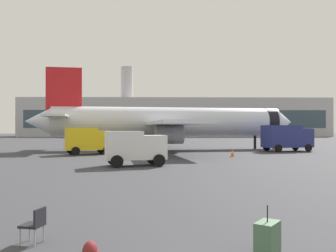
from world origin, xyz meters
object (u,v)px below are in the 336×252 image
object	(u,v)px
fuel_truck	(287,137)
rolling_suitcase	(267,238)
service_truck	(88,139)
airplane_at_gate	(168,122)
cargo_van	(135,146)
gate_chair	(35,223)
safety_cone_mid	(232,153)
safety_cone_near	(273,147)

from	to	relation	value
fuel_truck	rolling_suitcase	world-z (taller)	fuel_truck
service_truck	fuel_truck	distance (m)	23.73
airplane_at_gate	fuel_truck	world-z (taller)	airplane_at_gate
fuel_truck	rolling_suitcase	bearing A→B (deg)	-110.26
rolling_suitcase	fuel_truck	bearing A→B (deg)	69.74
cargo_van	gate_chair	bearing A→B (deg)	-93.62
safety_cone_mid	service_truck	bearing A→B (deg)	165.87
fuel_truck	cargo_van	world-z (taller)	fuel_truck
cargo_van	safety_cone_near	world-z (taller)	cargo_van
fuel_truck	safety_cone_mid	bearing A→B (deg)	-135.46
rolling_suitcase	cargo_van	bearing A→B (deg)	102.52
safety_cone_mid	fuel_truck	bearing A→B (deg)	44.54
service_truck	gate_chair	distance (m)	30.74
fuel_truck	gate_chair	world-z (taller)	fuel_truck
airplane_at_gate	cargo_van	size ratio (longest dim) A/B	7.50
safety_cone_mid	rolling_suitcase	world-z (taller)	rolling_suitcase
fuel_truck	safety_cone_mid	size ratio (longest dim) A/B	8.45
service_truck	safety_cone_near	xyz separation A→B (m)	(22.94, 8.42, -1.23)
airplane_at_gate	service_truck	xyz separation A→B (m)	(-8.81, -8.27, -2.05)
service_truck	safety_cone_near	size ratio (longest dim) A/B	6.84
gate_chair	airplane_at_gate	bearing A→B (deg)	84.00
airplane_at_gate	safety_cone_mid	xyz separation A→B (m)	(6.15, -12.03, -3.28)
rolling_suitcase	safety_cone_near	bearing A→B (deg)	72.11
gate_chair	fuel_truck	bearing A→B (deg)	61.93
airplane_at_gate	safety_cone_mid	world-z (taller)	airplane_at_gate
fuel_truck	safety_cone_near	world-z (taller)	fuel_truck
fuel_truck	safety_cone_near	distance (m)	4.22
fuel_truck	rolling_suitcase	size ratio (longest dim) A/B	5.84
rolling_suitcase	gate_chair	distance (m)	5.45
airplane_at_gate	rolling_suitcase	bearing A→B (deg)	-88.11
airplane_at_gate	cargo_van	bearing A→B (deg)	-98.09
cargo_van	fuel_truck	bearing A→B (deg)	43.82
service_truck	fuel_truck	bearing A→B (deg)	10.82
safety_cone_mid	gate_chair	size ratio (longest dim) A/B	0.88
airplane_at_gate	service_truck	bearing A→B (deg)	-136.80
gate_chair	safety_cone_mid	bearing A→B (deg)	68.99
fuel_truck	gate_chair	bearing A→B (deg)	-118.07
cargo_van	rolling_suitcase	world-z (taller)	cargo_van
safety_cone_near	safety_cone_mid	distance (m)	14.57
service_truck	cargo_van	world-z (taller)	service_truck
cargo_van	rolling_suitcase	distance (m)	19.53
airplane_at_gate	safety_cone_near	xyz separation A→B (m)	(14.13, 0.15, -3.28)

